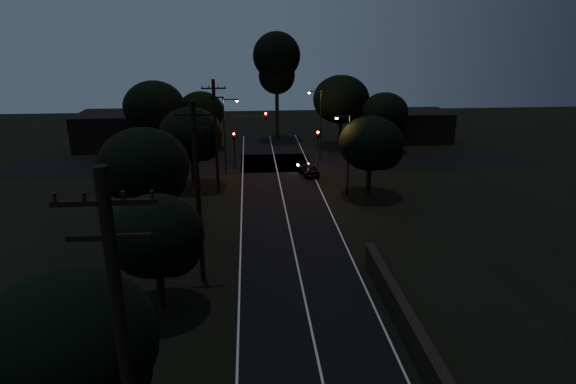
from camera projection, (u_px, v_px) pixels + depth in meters
road_surface at (282, 193)px, 45.43m from camera, size 60.00×70.00×0.03m
utility_pole_mid at (198, 191)px, 27.91m from camera, size 2.20×0.30×11.00m
utility_pole_far at (216, 135)px, 44.04m from camera, size 2.20×0.30×10.50m
tree_left_a at (74, 350)px, 15.62m from camera, size 5.85×5.85×7.40m
tree_left_b at (159, 238)px, 25.32m from camera, size 5.13×5.13×6.53m
tree_left_c at (147, 168)px, 34.21m from camera, size 6.47×6.47×8.18m
tree_left_d at (193, 136)px, 45.79m from camera, size 6.10×6.10×7.74m
tree_far_nw at (202, 112)px, 60.95m from camera, size 5.78×5.78×7.32m
tree_far_w at (156, 108)px, 56.39m from camera, size 7.13×7.13×9.09m
tree_far_ne at (343, 101)px, 61.92m from camera, size 7.27×7.27×9.20m
tree_far_e at (387, 113)px, 59.89m from camera, size 5.77×5.77×7.32m
tree_right_a at (373, 145)px, 43.36m from camera, size 5.79×5.79×7.37m
tall_pine at (277, 62)px, 64.70m from camera, size 6.38×6.38×14.50m
building_left at (119, 130)px, 62.90m from camera, size 10.00×8.00×4.40m
building_right at (414, 125)px, 66.99m from camera, size 9.00×7.00×4.00m
signal_left at (234, 144)px, 52.54m from camera, size 0.28×0.35×4.10m
signal_right at (318, 142)px, 53.25m from camera, size 0.28×0.35×4.10m
signal_mast at (249, 130)px, 52.19m from camera, size 3.70×0.35×6.25m
streetlight_a at (226, 131)px, 50.03m from camera, size 1.66×0.26×8.00m
streetlight_b at (319, 119)px, 56.51m from camera, size 1.66×0.26×8.00m
streetlight_c at (347, 150)px, 43.43m from camera, size 1.46×0.26×7.50m
car at (308, 169)px, 50.85m from camera, size 2.21×4.01×1.29m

